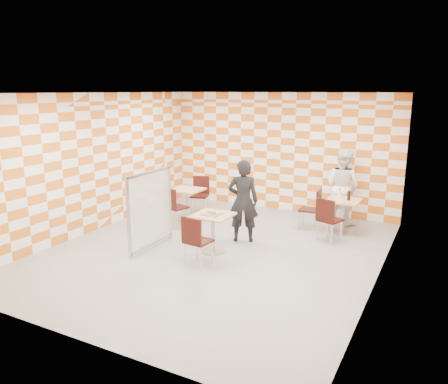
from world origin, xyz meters
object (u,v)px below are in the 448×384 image
main_table (213,226)px  sport_bottle (339,193)px  chair_second_front (328,216)px  chair_second_side (314,206)px  partition (150,209)px  second_table (343,210)px  man_white (343,186)px  soda_bottle (349,196)px  chair_empty_near (174,204)px  chair_main_front (195,238)px  empty_table (187,199)px  man_dark (243,201)px  chair_empty_far (200,191)px

main_table → sport_bottle: bearing=53.7°
main_table → chair_second_front: bearing=41.1°
chair_second_side → partition: bearing=-133.5°
partition → second_table: bearing=40.8°
man_white → soda_bottle: size_ratio=7.60×
chair_second_front → soda_bottle: soda_bottle is taller
chair_empty_near → man_white: bearing=33.3°
chair_second_front → chair_second_side: bearing=125.8°
second_table → soda_bottle: 0.36m
chair_main_front → soda_bottle: size_ratio=4.02×
empty_table → chair_empty_near: chair_empty_near is taller
main_table → sport_bottle: (1.81, 2.47, 0.33)m
chair_second_side → chair_empty_near: same height
second_table → chair_empty_near: 3.73m
chair_main_front → man_white: man_white is taller
chair_main_front → chair_empty_near: same height
man_dark → man_white: (1.50, 2.26, 0.02)m
partition → sport_bottle: 4.13m
man_dark → man_white: size_ratio=0.98×
chair_second_side → chair_empty_far: 2.96m
second_table → man_white: bearing=104.3°
chair_empty_near → partition: partition is taller
chair_empty_far → man_dark: (1.89, -1.48, 0.31)m
chair_empty_near → sport_bottle: (3.35, 1.53, 0.29)m
sport_bottle → chair_second_front: bearing=-90.9°
empty_table → main_table: bearing=-45.2°
second_table → man_white: 0.88m
main_table → chair_main_front: size_ratio=0.81×
empty_table → chair_second_side: 2.98m
second_table → chair_empty_near: bearing=-158.4°
chair_second_front → soda_bottle: bearing=71.2°
empty_table → soda_bottle: 3.73m
man_dark → chair_second_front: bearing=-178.3°
empty_table → chair_main_front: bearing=-54.9°
second_table → man_dark: man_dark is taller
chair_main_front → chair_second_side: (1.22, 3.04, 0.00)m
sport_bottle → main_table: bearing=-126.3°
chair_second_front → chair_empty_near: 3.39m
sport_bottle → chair_empty_far: bearing=-177.3°
chair_main_front → man_dark: (0.15, 1.62, 0.31)m
soda_bottle → chair_second_front: bearing=-108.8°
chair_second_front → soda_bottle: (0.25, 0.74, 0.31)m
empty_table → chair_second_front: (3.40, -0.04, 0.04)m
partition → chair_main_front: bearing=-18.1°
chair_second_side → sport_bottle: 0.62m
chair_empty_far → soda_bottle: bearing=0.0°
empty_table → man_white: (3.34, 1.47, 0.37)m
chair_second_side → soda_bottle: soda_bottle is taller
empty_table → partition: partition is taller
man_dark → partition: bearing=16.6°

